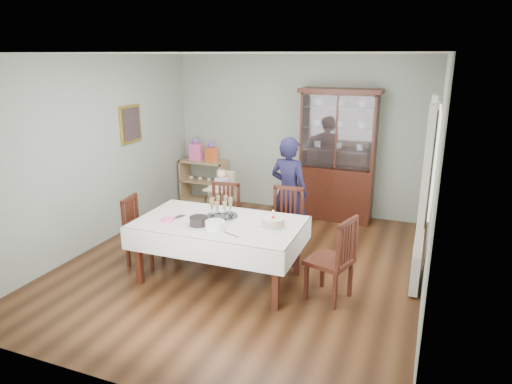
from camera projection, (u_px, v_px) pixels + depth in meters
The scene contains 25 objects.
floor at pixel (243, 265), 6.07m from camera, with size 5.00×5.00×0.00m, color #593319.
room_shell at pixel (257, 132), 6.05m from camera, with size 5.00×5.00×5.00m.
dining_table at pixel (220, 250), 5.59m from camera, with size 2.02×1.19×0.76m.
china_cabinet at pixel (338, 154), 7.50m from camera, with size 1.30×0.48×2.18m.
sideboard at pixel (204, 181), 8.60m from camera, with size 0.90×0.38×0.80m.
picture_frame at pixel (131, 124), 7.09m from camera, with size 0.04×0.48×0.58m, color gold.
window at pixel (434, 160), 5.12m from camera, with size 0.04×1.02×1.22m, color white.
curtain_left at pixel (425, 182), 4.61m from camera, with size 0.07×0.30×1.55m, color silver.
curtain_right at pixel (429, 157), 5.72m from camera, with size 0.07×0.30×1.55m, color silver.
radiator at pixel (417, 261), 5.50m from camera, with size 0.10×0.80×0.55m, color white.
chair_far_left at pixel (223, 231), 6.47m from camera, with size 0.48×0.48×0.95m.
chair_far_right at pixel (285, 239), 6.17m from camera, with size 0.47×0.47×0.98m.
chair_end_left at pixel (144, 244), 6.07m from camera, with size 0.46×0.46×0.91m.
chair_end_right at pixel (330, 275), 5.16m from camera, with size 0.55×0.55×0.99m.
woman at pixel (289, 192), 6.52m from camera, with size 0.58×0.38×1.60m, color black.
high_chair at pixel (222, 208), 7.15m from camera, with size 0.51×0.51×0.99m.
champagne_tray at pixel (222, 212), 5.60m from camera, with size 0.40×0.40×0.24m.
birthday_cake at pixel (273, 223), 5.28m from camera, with size 0.31×0.31×0.21m.
plate_stack_dark at pixel (199, 221), 5.36m from camera, with size 0.22×0.22×0.10m, color black.
plate_stack_white at pixel (215, 225), 5.23m from camera, with size 0.23×0.23×0.10m, color white.
napkin_stack at pixel (167, 220), 5.51m from camera, with size 0.15×0.15×0.02m, color #FF5DA9.
cutlery at pixel (177, 216), 5.64m from camera, with size 0.10×0.15×0.01m, color silver, non-canonical shape.
cake_knife at pixel (230, 234), 5.08m from camera, with size 0.27×0.02×0.01m, color silver.
gift_bag_pink at pixel (196, 150), 8.47m from camera, with size 0.23×0.15×0.42m.
gift_bag_orange at pixel (211, 153), 8.36m from camera, with size 0.23×0.18×0.36m.
Camera 1 is at (2.19, -5.08, 2.68)m, focal length 32.00 mm.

